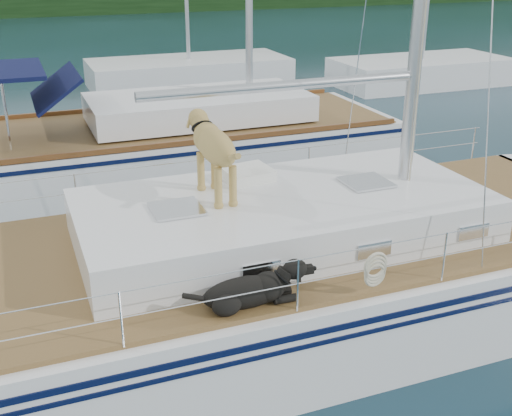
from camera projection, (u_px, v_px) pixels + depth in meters
name	position (u px, v px, depth m)	size (l,w,h in m)	color
ground	(227.00, 329.00, 8.57)	(120.00, 120.00, 0.00)	black
shore_bank	(29.00, 6.00, 48.22)	(92.00, 1.00, 1.20)	#595147
main_sailboat	(232.00, 283.00, 8.35)	(12.00, 3.80, 14.01)	white
neighbor_sailboat	(153.00, 147.00, 14.17)	(11.00, 3.50, 13.30)	white
bg_boat_center	(189.00, 73.00, 23.55)	(7.20, 3.00, 11.65)	white
bg_boat_east	(421.00, 72.00, 23.64)	(6.40, 3.00, 11.65)	white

